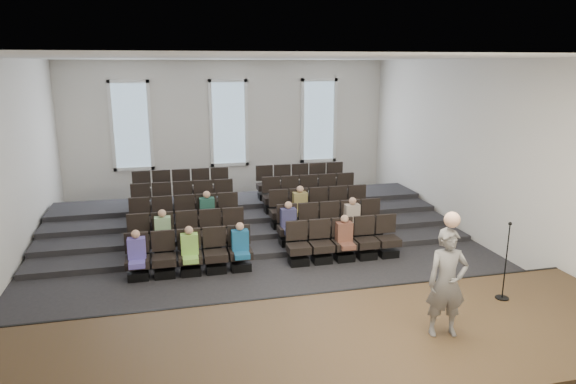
# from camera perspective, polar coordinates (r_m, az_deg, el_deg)

# --- Properties ---
(ground) EXTENTS (14.00, 14.00, 0.00)m
(ground) POSITION_cam_1_polar(r_m,az_deg,el_deg) (13.35, -2.52, -7.34)
(ground) COLOR black
(ground) RESTS_ON ground
(ceiling) EXTENTS (12.00, 14.00, 0.02)m
(ceiling) POSITION_cam_1_polar(r_m,az_deg,el_deg) (12.42, -2.78, 14.71)
(ceiling) COLOR white
(ceiling) RESTS_ON ground
(wall_back) EXTENTS (12.00, 0.04, 5.00)m
(wall_back) POSITION_cam_1_polar(r_m,az_deg,el_deg) (19.51, -6.60, 7.03)
(wall_back) COLOR silver
(wall_back) RESTS_ON ground
(wall_front) EXTENTS (12.00, 0.04, 5.00)m
(wall_front) POSITION_cam_1_polar(r_m,az_deg,el_deg) (6.16, 10.03, -8.87)
(wall_front) COLOR silver
(wall_front) RESTS_ON ground
(wall_right) EXTENTS (0.04, 14.00, 5.00)m
(wall_right) POSITION_cam_1_polar(r_m,az_deg,el_deg) (14.98, 20.65, 4.07)
(wall_right) COLOR silver
(wall_right) RESTS_ON ground
(stage) EXTENTS (11.80, 3.60, 0.50)m
(stage) POSITION_cam_1_polar(r_m,az_deg,el_deg) (8.79, 4.18, -17.71)
(stage) COLOR #3F2D1B
(stage) RESTS_ON ground
(stage_lip) EXTENTS (11.80, 0.06, 0.52)m
(stage_lip) POSITION_cam_1_polar(r_m,az_deg,el_deg) (10.28, 1.12, -12.67)
(stage_lip) COLOR black
(stage_lip) RESTS_ON ground
(risers) EXTENTS (11.80, 4.80, 0.60)m
(risers) POSITION_cam_1_polar(r_m,az_deg,el_deg) (16.24, -4.69, -2.69)
(risers) COLOR black
(risers) RESTS_ON ground
(seating_rows) EXTENTS (6.80, 4.70, 1.67)m
(seating_rows) POSITION_cam_1_polar(r_m,az_deg,el_deg) (14.56, -3.72, -2.67)
(seating_rows) COLOR black
(seating_rows) RESTS_ON ground
(windows) EXTENTS (8.44, 0.10, 3.24)m
(windows) POSITION_cam_1_polar(r_m,az_deg,el_deg) (19.41, -6.60, 7.59)
(windows) COLOR white
(windows) RESTS_ON wall_back
(audience) EXTENTS (6.05, 2.64, 1.10)m
(audience) POSITION_cam_1_polar(r_m,az_deg,el_deg) (13.22, -4.22, -3.91)
(audience) COLOR #8DCC51
(audience) RESTS_ON seating_rows
(speaker) EXTENTS (0.73, 0.54, 1.83)m
(speaker) POSITION_cam_1_polar(r_m,az_deg,el_deg) (8.85, 17.25, -9.62)
(speaker) COLOR slate
(speaker) RESTS_ON stage
(mic_stand) EXTENTS (0.26, 0.26, 1.54)m
(mic_stand) POSITION_cam_1_polar(r_m,az_deg,el_deg) (10.68, 22.90, -8.61)
(mic_stand) COLOR black
(mic_stand) RESTS_ON stage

